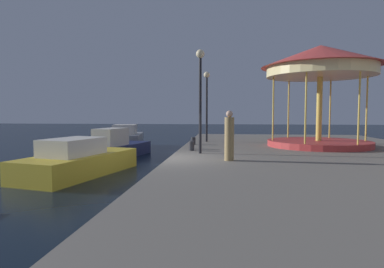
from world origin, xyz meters
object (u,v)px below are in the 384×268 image
motorboat_grey (126,139)px  lamp_post_near_edge (200,83)px  bollard_south (192,145)px  motorboat_yellow (78,161)px  person_far_corner (229,137)px  bollard_center (193,141)px  motorboat_navy (119,147)px  lamp_post_mid_promenade (207,94)px  carousel (320,72)px  bollard_north (191,146)px

motorboat_grey → lamp_post_near_edge: bearing=-56.2°
motorboat_grey → bollard_south: 9.39m
motorboat_yellow → lamp_post_near_edge: lamp_post_near_edge is taller
motorboat_grey → bollard_south: (5.58, -7.54, 0.35)m
person_far_corner → bollard_south: bearing=115.9°
person_far_corner → bollard_center: bearing=108.0°
motorboat_navy → bollard_center: 4.31m
bollard_center → lamp_post_mid_promenade: bearing=71.5°
carousel → lamp_post_mid_promenade: carousel is taller
bollard_south → bollard_north: (0.05, -0.62, 0.00)m
motorboat_navy → motorboat_grey: bearing=102.9°
motorboat_grey → person_far_corner: size_ratio=2.48×
bollard_center → bollard_north: 2.82m
motorboat_navy → person_far_corner: bearing=-44.5°
lamp_post_mid_promenade → carousel: bearing=-20.0°
bollard_center → person_far_corner: (1.86, -5.75, 0.65)m
lamp_post_mid_promenade → bollard_south: lamp_post_mid_promenade is taller
motorboat_yellow → carousel: bearing=23.6°
motorboat_grey → bollard_north: 9.92m
lamp_post_near_edge → bollard_south: lamp_post_near_edge is taller
motorboat_yellow → lamp_post_mid_promenade: bearing=54.8°
motorboat_yellow → bollard_center: bearing=49.8°
motorboat_grey → carousel: (11.94, -5.63, 3.96)m
motorboat_navy → motorboat_yellow: bearing=-88.9°
carousel → bollard_south: carousel is taller
motorboat_yellow → person_far_corner: bearing=-7.4°
motorboat_navy → bollard_south: bearing=-29.4°
bollard_south → person_far_corner: (1.72, -3.54, 0.65)m
bollard_north → motorboat_grey: bearing=124.6°
motorboat_navy → motorboat_yellow: 5.26m
motorboat_yellow → motorboat_navy: bearing=91.1°
motorboat_yellow → bollard_center: size_ratio=14.48×
motorboat_navy → carousel: (10.78, -0.58, 4.00)m
motorboat_grey → motorboat_yellow: size_ratio=0.77×
lamp_post_mid_promenade → bollard_center: 3.29m
lamp_post_near_edge → motorboat_yellow: bearing=-166.3°
motorboat_yellow → lamp_post_mid_promenade: 8.89m
motorboat_yellow → lamp_post_mid_promenade: lamp_post_mid_promenade is taller
carousel → bollard_north: bearing=-158.2°
bollard_center → person_far_corner: person_far_corner is taller
carousel → lamp_post_mid_promenade: size_ratio=1.42×
lamp_post_near_edge → bollard_north: 2.98m
motorboat_yellow → person_far_corner: (6.05, -0.78, 1.07)m
motorboat_navy → bollard_center: size_ratio=11.88×
motorboat_navy → lamp_post_mid_promenade: size_ratio=1.14×
motorboat_grey → lamp_post_mid_promenade: lamp_post_mid_promenade is taller
lamp_post_near_edge → person_far_corner: lamp_post_near_edge is taller
bollard_south → bollard_center: bearing=93.7°
bollard_south → person_far_corner: 3.99m
lamp_post_near_edge → bollard_north: bearing=116.0°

